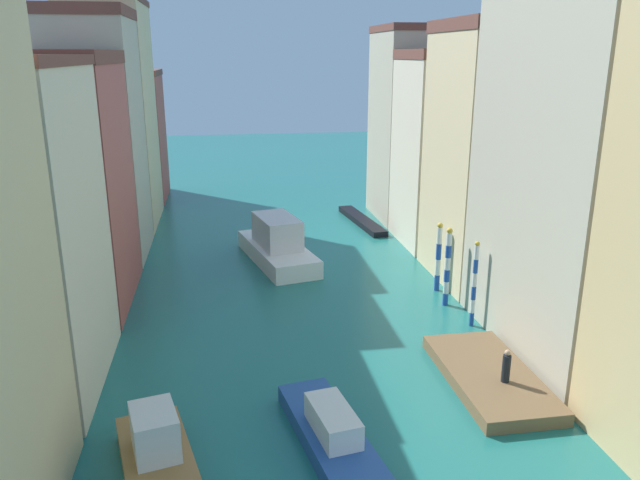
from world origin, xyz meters
name	(u,v)px	position (x,y,z in m)	size (l,w,h in m)	color
ground_plane	(288,279)	(0.00, 24.50, 0.00)	(154.00, 154.00, 0.00)	#1E6B66
building_left_1	(13,232)	(-12.68, 13.00, 7.10)	(6.23, 9.45, 14.17)	beige
building_left_2	(67,182)	(-12.68, 22.87, 7.21)	(6.23, 9.89, 14.39)	#B25147
building_left_3	(94,137)	(-12.68, 31.98, 8.62)	(6.23, 8.08, 17.21)	#BCB299
building_left_4	(114,115)	(-12.68, 41.17, 9.28)	(6.23, 9.86, 18.53)	beige
building_left_5	(132,136)	(-12.68, 50.60, 6.37)	(6.23, 8.34, 12.71)	#B25147
building_right_1	(585,132)	(12.68, 12.98, 10.73)	(6.23, 11.72, 21.44)	#BCB299
building_right_2	(489,155)	(12.68, 22.97, 8.12)	(6.23, 8.26, 16.21)	beige
building_right_3	(443,149)	(12.68, 31.18, 7.28)	(6.23, 7.51, 14.53)	beige
building_right_4	(412,125)	(12.68, 38.99, 8.26)	(6.23, 8.07, 16.51)	#BCB299
waterfront_dock	(489,376)	(7.49, 9.85, 0.30)	(3.67, 7.75, 0.60)	brown
person_on_dock	(506,367)	(7.73, 8.84, 1.29)	(0.36, 0.36, 1.51)	black
mooring_pole_0	(474,284)	(9.08, 15.72, 2.44)	(0.27, 0.27, 4.80)	#1E479E
mooring_pole_1	(447,266)	(8.69, 18.71, 2.41)	(0.35, 0.35, 4.72)	#1E479E
mooring_pole_2	(438,256)	(8.99, 21.04, 2.24)	(0.36, 0.36, 4.38)	#1E479E
vaporetto_white	(277,245)	(-0.32, 28.20, 1.23)	(5.25, 9.73, 3.29)	white
gondola_black	(362,221)	(7.92, 37.32, 0.24)	(2.36, 9.37, 0.48)	black
motorboat_0	(157,453)	(-6.68, 5.80, 0.82)	(3.49, 5.76, 2.48)	olive
motorboat_1	(333,436)	(-0.34, 6.18, 0.57)	(3.39, 8.01, 1.72)	#234C93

